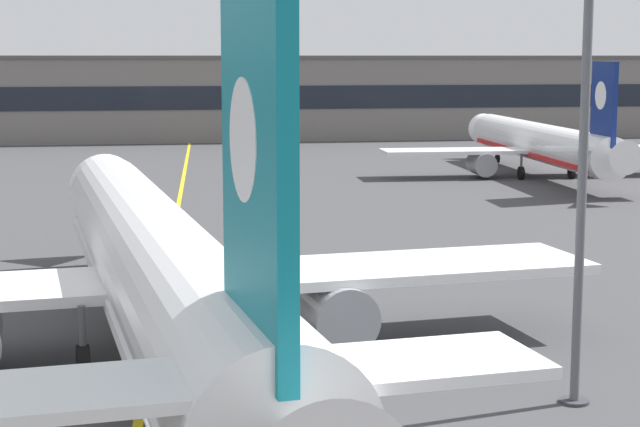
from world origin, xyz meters
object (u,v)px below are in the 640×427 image
object	(u,v)px
airliner_foreground	(156,265)
apron_lamp_post	(583,164)
safety_cone_by_nose_gear	(180,259)
airliner_background	(541,144)

from	to	relation	value
airliner_foreground	apron_lamp_post	xyz separation A→B (m)	(12.35, -6.36, 3.86)
airliner_foreground	apron_lamp_post	bearing A→B (deg)	-27.24
apron_lamp_post	safety_cone_by_nose_gear	size ratio (longest dim) A/B	25.15
airliner_background	safety_cone_by_nose_gear	distance (m)	46.75
apron_lamp_post	airliner_background	bearing A→B (deg)	70.00
airliner_background	apron_lamp_post	distance (m)	61.29
apron_lamp_post	safety_cone_by_nose_gear	bearing A→B (deg)	115.25
airliner_foreground	safety_cone_by_nose_gear	world-z (taller)	airliner_foreground
airliner_foreground	apron_lamp_post	distance (m)	14.41
airliner_foreground	apron_lamp_post	size ratio (longest dim) A/B	3.00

